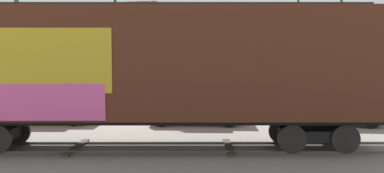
% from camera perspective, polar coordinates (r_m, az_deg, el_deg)
% --- Properties ---
extents(ground_plane, '(260.00, 260.00, 0.00)m').
position_cam_1_polar(ground_plane, '(13.70, -9.95, -8.75)').
color(ground_plane, slate).
extents(track, '(60.00, 4.44, 0.08)m').
position_cam_1_polar(track, '(13.53, -6.12, -8.71)').
color(track, '#4C4742').
rests_on(track, ground_plane).
extents(freight_car, '(15.69, 3.77, 4.85)m').
position_cam_1_polar(freight_car, '(13.22, -6.54, 2.99)').
color(freight_car, '#472316').
rests_on(freight_car, ground_plane).
extents(flagpole, '(0.23, 1.51, 9.46)m').
position_cam_1_polar(flagpole, '(25.94, -5.89, 10.38)').
color(flagpole, silver).
rests_on(flagpole, ground_plane).
extents(hillside, '(134.77, 33.87, 15.05)m').
position_cam_1_polar(hillside, '(77.25, 0.44, 5.34)').
color(hillside, silver).
rests_on(hillside, ground_plane).
extents(parked_car_red, '(4.20, 1.98, 1.73)m').
position_cam_1_polar(parked_car_red, '(19.88, -19.98, -2.59)').
color(parked_car_red, '#B21E1E').
rests_on(parked_car_red, ground_plane).
extents(parked_car_white, '(4.42, 2.00, 1.72)m').
position_cam_1_polar(parked_car_white, '(18.48, 0.42, -2.80)').
color(parked_car_white, silver).
rests_on(parked_car_white, ground_plane).
extents(parked_car_tan, '(4.76, 2.15, 1.63)m').
position_cam_1_polar(parked_car_tan, '(19.31, 19.21, -2.80)').
color(parked_car_tan, '#9E8966').
rests_on(parked_car_tan, ground_plane).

